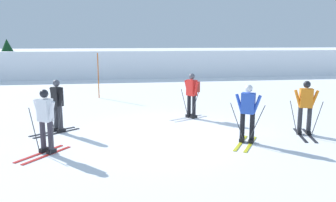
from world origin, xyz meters
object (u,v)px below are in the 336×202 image
at_px(skier_white, 45,120).
at_px(conifer_far_left, 8,54).
at_px(skier_red, 192,93).
at_px(skier_orange, 305,105).
at_px(skier_black, 57,104).
at_px(trail_marker_pole, 98,76).
at_px(skier_blue, 248,112).

bearing_deg(skier_white, conifer_far_left, 108.64).
height_order(skier_red, skier_orange, same).
distance_m(skier_white, skier_orange, 7.74).
bearing_deg(skier_red, skier_white, -143.58).
bearing_deg(skier_orange, skier_black, 169.43).
bearing_deg(trail_marker_pole, skier_white, -96.36).
relative_size(skier_white, trail_marker_pole, 0.75).
distance_m(skier_orange, trail_marker_pole, 10.38).
relative_size(skier_black, skier_orange, 1.00).
relative_size(skier_red, skier_blue, 1.00).
height_order(skier_black, skier_white, same).
relative_size(skier_white, skier_orange, 1.00).
xyz_separation_m(skier_white, trail_marker_pole, (0.96, 8.58, 0.23)).
height_order(skier_black, conifer_far_left, conifer_far_left).
bearing_deg(trail_marker_pole, skier_blue, -61.40).
height_order(skier_blue, skier_orange, same).
xyz_separation_m(skier_black, skier_blue, (5.62, -2.04, 0.00)).
height_order(skier_black, skier_orange, same).
relative_size(skier_blue, trail_marker_pole, 0.75).
xyz_separation_m(skier_black, trail_marker_pole, (1.00, 6.44, 0.23)).
relative_size(trail_marker_pole, conifer_far_left, 0.77).
distance_m(skier_white, conifer_far_left, 19.00).
bearing_deg(skier_black, skier_red, 15.51).
distance_m(skier_orange, conifer_far_left, 22.11).
bearing_deg(skier_red, skier_black, -164.49).
bearing_deg(skier_white, skier_blue, 1.10).
bearing_deg(skier_orange, skier_white, -174.82).
bearing_deg(skier_red, conifer_far_left, 126.51).
bearing_deg(skier_black, skier_blue, -19.92).
xyz_separation_m(skier_white, skier_blue, (5.58, 0.11, -0.00)).
bearing_deg(skier_white, trail_marker_pole, 83.64).
bearing_deg(skier_white, skier_orange, 5.18).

